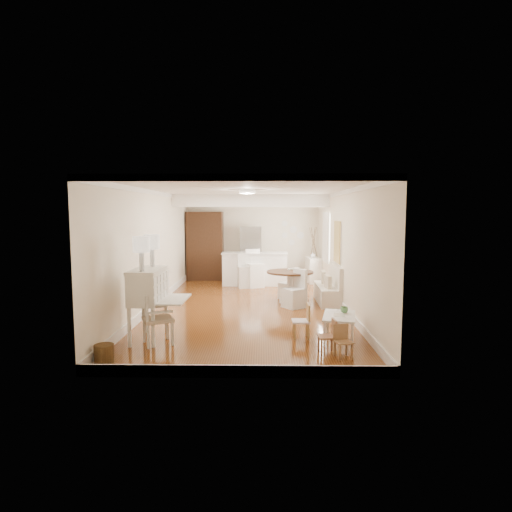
{
  "coord_description": "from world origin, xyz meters",
  "views": [
    {
      "loc": [
        0.35,
        -10.22,
        2.29
      ],
      "look_at": [
        0.19,
        0.3,
        1.21
      ],
      "focal_mm": 30.0,
      "sensor_mm": 36.0,
      "label": 1
    }
  ],
  "objects_px": {
    "kids_chair_a": "(327,336)",
    "bar_stool_left": "(245,271)",
    "bar_stool_right": "(255,268)",
    "pantry_cabinet": "(205,246)",
    "gustavian_armchair": "(158,318)",
    "sideboard": "(313,270)",
    "slip_chair_near": "(294,289)",
    "dining_table": "(290,287)",
    "fridge": "(261,253)",
    "secretary_bureau": "(148,304)",
    "kids_chair_b": "(301,321)",
    "slip_chair_far": "(289,283)",
    "kids_table": "(339,328)",
    "breakfast_counter": "(255,269)",
    "kids_chair_c": "(343,341)",
    "wicker_basket": "(104,354)"
  },
  "relations": [
    {
      "from": "secretary_bureau",
      "to": "kids_chair_a",
      "type": "height_order",
      "value": "secretary_bureau"
    },
    {
      "from": "breakfast_counter",
      "to": "bar_stool_left",
      "type": "distance_m",
      "value": 0.56
    },
    {
      "from": "breakfast_counter",
      "to": "bar_stool_right",
      "type": "relative_size",
      "value": 1.77
    },
    {
      "from": "kids_chair_c",
      "to": "bar_stool_right",
      "type": "bearing_deg",
      "value": 88.95
    },
    {
      "from": "secretary_bureau",
      "to": "kids_chair_b",
      "type": "xyz_separation_m",
      "value": [
        2.75,
        0.13,
        -0.32
      ]
    },
    {
      "from": "dining_table",
      "to": "gustavian_armchair",
      "type": "bearing_deg",
      "value": -125.93
    },
    {
      "from": "wicker_basket",
      "to": "kids_chair_c",
      "type": "relative_size",
      "value": 0.56
    },
    {
      "from": "slip_chair_far",
      "to": "pantry_cabinet",
      "type": "bearing_deg",
      "value": -94.08
    },
    {
      "from": "dining_table",
      "to": "fridge",
      "type": "distance_m",
      "value": 3.76
    },
    {
      "from": "kids_table",
      "to": "bar_stool_right",
      "type": "bearing_deg",
      "value": 106.63
    },
    {
      "from": "kids_table",
      "to": "kids_chair_b",
      "type": "xyz_separation_m",
      "value": [
        -0.68,
        0.12,
        0.09
      ]
    },
    {
      "from": "secretary_bureau",
      "to": "bar_stool_right",
      "type": "height_order",
      "value": "secretary_bureau"
    },
    {
      "from": "slip_chair_near",
      "to": "pantry_cabinet",
      "type": "bearing_deg",
      "value": 175.77
    },
    {
      "from": "slip_chair_near",
      "to": "bar_stool_left",
      "type": "xyz_separation_m",
      "value": [
        -1.29,
        2.7,
        0.06
      ]
    },
    {
      "from": "fridge",
      "to": "sideboard",
      "type": "height_order",
      "value": "fridge"
    },
    {
      "from": "kids_chair_c",
      "to": "pantry_cabinet",
      "type": "distance_m",
      "value": 8.51
    },
    {
      "from": "kids_chair_c",
      "to": "slip_chair_near",
      "type": "relative_size",
      "value": 0.57
    },
    {
      "from": "slip_chair_far",
      "to": "fridge",
      "type": "xyz_separation_m",
      "value": [
        -0.74,
        3.18,
        0.48
      ]
    },
    {
      "from": "gustavian_armchair",
      "to": "kids_chair_a",
      "type": "distance_m",
      "value": 2.91
    },
    {
      "from": "kids_chair_a",
      "to": "kids_chair_b",
      "type": "xyz_separation_m",
      "value": [
        -0.35,
        0.84,
        0.04
      ]
    },
    {
      "from": "bar_stool_right",
      "to": "pantry_cabinet",
      "type": "bearing_deg",
      "value": 117.65
    },
    {
      "from": "slip_chair_far",
      "to": "bar_stool_right",
      "type": "relative_size",
      "value": 0.72
    },
    {
      "from": "breakfast_counter",
      "to": "sideboard",
      "type": "distance_m",
      "value": 1.98
    },
    {
      "from": "slip_chair_near",
      "to": "kids_chair_a",
      "type": "bearing_deg",
      "value": -31.66
    },
    {
      "from": "kids_chair_a",
      "to": "bar_stool_right",
      "type": "xyz_separation_m",
      "value": [
        -1.29,
        6.14,
        0.29
      ]
    },
    {
      "from": "kids_table",
      "to": "dining_table",
      "type": "relative_size",
      "value": 0.78
    },
    {
      "from": "gustavian_armchair",
      "to": "sideboard",
      "type": "relative_size",
      "value": 1.07
    },
    {
      "from": "kids_table",
      "to": "slip_chair_far",
      "type": "height_order",
      "value": "slip_chair_far"
    },
    {
      "from": "breakfast_counter",
      "to": "sideboard",
      "type": "height_order",
      "value": "breakfast_counter"
    },
    {
      "from": "fridge",
      "to": "kids_table",
      "type": "bearing_deg",
      "value": -78.24
    },
    {
      "from": "bar_stool_right",
      "to": "secretary_bureau",
      "type": "bearing_deg",
      "value": -130.14
    },
    {
      "from": "dining_table",
      "to": "pantry_cabinet",
      "type": "distance_m",
      "value": 4.59
    },
    {
      "from": "secretary_bureau",
      "to": "dining_table",
      "type": "relative_size",
      "value": 1.1
    },
    {
      "from": "kids_chair_b",
      "to": "bar_stool_right",
      "type": "bearing_deg",
      "value": -171.6
    },
    {
      "from": "kids_chair_a",
      "to": "pantry_cabinet",
      "type": "relative_size",
      "value": 0.25
    },
    {
      "from": "slip_chair_near",
      "to": "sideboard",
      "type": "relative_size",
      "value": 1.08
    },
    {
      "from": "bar_stool_right",
      "to": "fridge",
      "type": "xyz_separation_m",
      "value": [
        0.19,
        1.44,
        0.32
      ]
    },
    {
      "from": "kids_chair_b",
      "to": "dining_table",
      "type": "distance_m",
      "value": 3.09
    },
    {
      "from": "dining_table",
      "to": "bar_stool_left",
      "type": "bearing_deg",
      "value": 120.05
    },
    {
      "from": "kids_chair_b",
      "to": "slip_chair_far",
      "type": "xyz_separation_m",
      "value": [
        -0.01,
        3.56,
        0.1
      ]
    },
    {
      "from": "kids_chair_a",
      "to": "gustavian_armchair",
      "type": "bearing_deg",
      "value": -103.61
    },
    {
      "from": "dining_table",
      "to": "breakfast_counter",
      "type": "bearing_deg",
      "value": 109.95
    },
    {
      "from": "bar_stool_left",
      "to": "kids_chair_a",
      "type": "bearing_deg",
      "value": -86.44
    },
    {
      "from": "kids_table",
      "to": "fridge",
      "type": "bearing_deg",
      "value": 101.76
    },
    {
      "from": "kids_chair_a",
      "to": "bar_stool_left",
      "type": "xyz_separation_m",
      "value": [
        -1.58,
        6.05,
        0.23
      ]
    },
    {
      "from": "breakfast_counter",
      "to": "bar_stool_left",
      "type": "relative_size",
      "value": 1.98
    },
    {
      "from": "bar_stool_right",
      "to": "pantry_cabinet",
      "type": "relative_size",
      "value": 0.5
    },
    {
      "from": "kids_chair_a",
      "to": "slip_chair_far",
      "type": "relative_size",
      "value": 0.68
    },
    {
      "from": "kids_table",
      "to": "pantry_cabinet",
      "type": "relative_size",
      "value": 0.4
    },
    {
      "from": "kids_chair_c",
      "to": "sideboard",
      "type": "xyz_separation_m",
      "value": [
        0.37,
        7.31,
        0.14
      ]
    }
  ]
}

